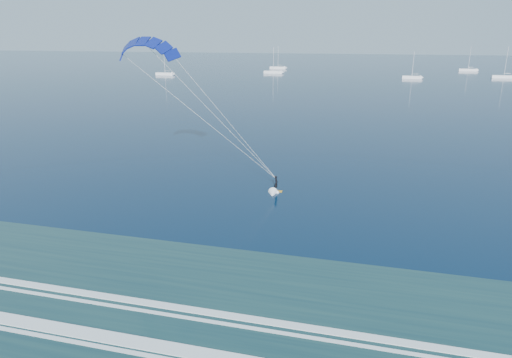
{
  "coord_description": "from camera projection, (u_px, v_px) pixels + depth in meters",
  "views": [
    {
      "loc": [
        11.62,
        -15.06,
        17.66
      ],
      "look_at": [
        0.54,
        27.42,
        3.76
      ],
      "focal_mm": 32.0,
      "sensor_mm": 36.0,
      "label": 1
    }
  ],
  "objects": [
    {
      "name": "sailboat_3",
      "position": [
        412.0,
        77.0,
        191.96
      ],
      "size": [
        7.87,
        2.4,
        11.04
      ],
      "color": "white",
      "rests_on": "ground"
    },
    {
      "name": "sailboat_1",
      "position": [
        273.0,
        72.0,
        218.45
      ],
      "size": [
        8.94,
        2.4,
        12.25
      ],
      "color": "white",
      "rests_on": "ground"
    },
    {
      "name": "kitesurfer_rig",
      "position": [
        215.0,
        115.0,
        48.81
      ],
      "size": [
        16.99,
        9.8,
        18.53
      ],
      "color": "orange",
      "rests_on": "ground"
    },
    {
      "name": "sailboat_0",
      "position": [
        165.0,
        74.0,
        208.56
      ],
      "size": [
        8.46,
        2.4,
        11.54
      ],
      "color": "white",
      "rests_on": "ground"
    },
    {
      "name": "sailboat_5",
      "position": [
        504.0,
        77.0,
        194.34
      ],
      "size": [
        9.6,
        2.4,
        12.98
      ],
      "color": "white",
      "rests_on": "ground"
    },
    {
      "name": "sailboat_2",
      "position": [
        278.0,
        68.0,
        247.79
      ],
      "size": [
        8.76,
        2.4,
        11.8
      ],
      "color": "white",
      "rests_on": "ground"
    },
    {
      "name": "sailboat_4",
      "position": [
        468.0,
        70.0,
        231.98
      ],
      "size": [
        8.96,
        2.4,
        12.15
      ],
      "color": "white",
      "rests_on": "ground"
    }
  ]
}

